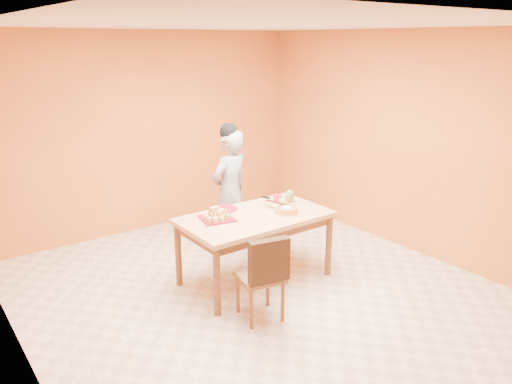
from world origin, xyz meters
TOP-DOWN VIEW (x-y plane):
  - floor at (0.00, 0.00)m, footprint 5.00×5.00m
  - ceiling at (0.00, 0.00)m, footprint 5.00×5.00m
  - wall_back at (0.00, 2.50)m, footprint 4.50×0.00m
  - wall_left at (-2.25, 0.00)m, footprint 0.00×5.00m
  - wall_right at (2.25, 0.00)m, footprint 0.00×5.00m
  - dining_table at (0.15, 0.28)m, footprint 1.60×0.90m
  - dining_chair at (-0.28, -0.40)m, footprint 0.48×0.54m
  - pastry_pile at (-0.24, 0.41)m, footprint 0.30×0.30m
  - person at (0.39, 1.12)m, footprint 0.64×0.50m
  - pastry_platter at (-0.24, 0.41)m, footprint 0.39×0.39m
  - red_dinner_plate at (-0.01, 0.63)m, footprint 0.37×0.37m
  - white_cake_plate at (0.45, 0.12)m, footprint 0.29×0.29m
  - sponge_cake at (0.45, 0.12)m, footprint 0.30×0.30m
  - cake_server at (0.46, 0.30)m, footprint 0.14×0.29m
  - egg_ornament at (0.75, 0.41)m, footprint 0.13×0.11m
  - magenta_glass at (0.62, 0.51)m, footprint 0.07×0.07m
  - checker_tin at (0.75, 0.63)m, footprint 0.11×0.11m

SIDE VIEW (x-z plane):
  - floor at x=0.00m, z-range 0.00..0.00m
  - dining_chair at x=-0.28m, z-range 0.02..0.89m
  - dining_table at x=0.15m, z-range 0.29..1.05m
  - white_cake_plate at x=0.45m, z-range 0.76..0.77m
  - red_dinner_plate at x=-0.01m, z-range 0.76..0.78m
  - pastry_platter at x=-0.24m, z-range 0.76..0.78m
  - person at x=0.39m, z-range 0.00..1.55m
  - checker_tin at x=0.75m, z-range 0.76..0.79m
  - sponge_cake at x=0.45m, z-range 0.77..0.83m
  - magenta_glass at x=0.62m, z-range 0.76..0.85m
  - pastry_pile at x=-0.24m, z-range 0.78..0.88m
  - egg_ornament at x=0.75m, z-range 0.76..0.91m
  - cake_server at x=0.46m, z-range 0.83..0.84m
  - wall_back at x=0.00m, z-range -0.90..3.60m
  - wall_left at x=-2.25m, z-range -1.15..3.85m
  - wall_right at x=2.25m, z-range -1.15..3.85m
  - ceiling at x=0.00m, z-range 2.70..2.70m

